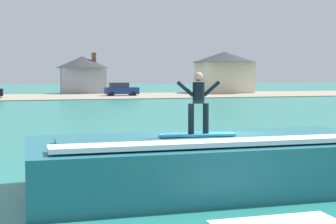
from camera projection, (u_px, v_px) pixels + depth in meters
name	position (u px, v px, depth m)	size (l,w,h in m)	color
ground_plane	(207.00, 183.00, 14.91)	(260.00, 260.00, 0.00)	#247C72
wave_crest	(210.00, 163.00, 14.25)	(9.96, 4.41, 1.54)	#216874
surfboard	(197.00, 135.00, 13.69)	(2.08, 0.58, 0.06)	#33A5CC
surfer	(199.00, 99.00, 13.64)	(1.22, 0.32, 1.66)	black
shoreline_bank	(66.00, 97.00, 66.72)	(120.00, 16.10, 0.11)	gray
car_far_shore	(121.00, 89.00, 68.30)	(4.52, 2.28, 1.86)	navy
house_gabled_white	(224.00, 69.00, 77.51)	(9.75, 9.75, 6.35)	beige
house_small_cottage	(83.00, 72.00, 76.60)	(7.94, 7.94, 6.17)	#9EA3AD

